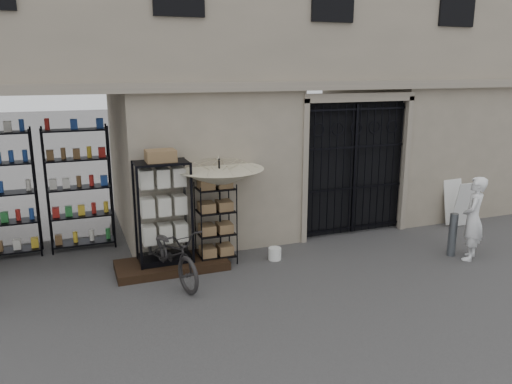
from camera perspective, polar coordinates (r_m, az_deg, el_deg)
name	(u,v)px	position (r m, az deg, el deg)	size (l,w,h in m)	color
ground	(328,282)	(8.81, 8.26, -10.17)	(80.00, 80.00, 0.00)	black
main_building	(248,26)	(11.73, -0.92, 18.44)	(14.00, 4.00, 9.00)	gray
shop_recess	(42,184)	(10.02, -23.25, 0.82)	(3.00, 1.70, 3.00)	black
shop_shelving	(42,192)	(10.57, -23.31, 0.05)	(2.70, 0.50, 2.50)	black
iron_gate	(351,166)	(11.10, 10.76, 2.90)	(2.50, 0.21, 3.00)	black
step_platform	(172,265)	(9.37, -9.61, -8.23)	(2.00, 0.90, 0.15)	black
display_cabinet	(164,217)	(9.11, -10.51, -2.87)	(1.01, 0.73, 2.00)	black
wire_rack	(216,224)	(9.35, -4.62, -3.69)	(0.74, 0.57, 1.54)	black
market_umbrella	(219,173)	(9.24, -4.21, 2.19)	(1.64, 1.67, 2.37)	black
white_bucket	(275,254)	(9.66, 2.16, -7.06)	(0.25, 0.25, 0.24)	white
bicycle	(173,280)	(8.92, -9.50, -9.93)	(0.66, 0.99, 1.89)	black
steel_bollard	(453,235)	(10.49, 21.55, -4.55)	(0.16, 0.16, 0.85)	slate
shopkeeper	(469,259)	(10.58, 23.14, -7.01)	(0.59, 1.62, 0.39)	white
easel_sign	(459,203)	(12.45, 22.14, -1.18)	(0.51, 0.58, 1.07)	silver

